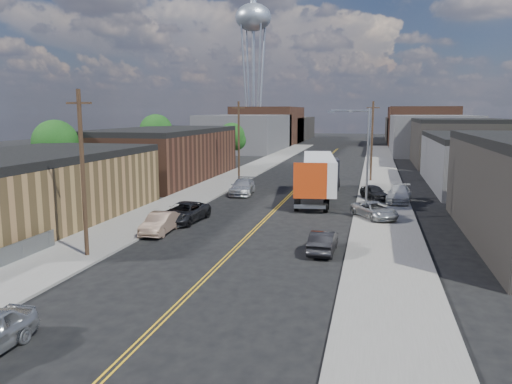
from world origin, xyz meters
The scene contains 32 objects.
ground centered at (0.00, 60.00, 0.00)m, with size 260.00×260.00×0.00m, color black.
centerline centered at (0.00, 45.00, 0.01)m, with size 0.32×120.00×0.01m, color gold.
sidewalk_left centered at (-9.50, 45.00, 0.07)m, with size 5.00×140.00×0.15m, color slate.
sidewalk_right centered at (9.50, 45.00, 0.07)m, with size 5.00×140.00×0.15m, color slate.
warehouse_tan centered at (-18.00, 18.00, 2.80)m, with size 12.00×22.00×5.60m.
warehouse_brown centered at (-18.00, 44.00, 3.30)m, with size 12.00×26.00×6.60m.
industrial_right_b centered at (22.00, 46.00, 3.05)m, with size 14.00×24.00×6.10m.
industrial_right_c centered at (22.00, 72.00, 3.80)m, with size 14.00×22.00×7.60m.
skyline_left_a centered at (-20.00, 95.00, 4.00)m, with size 16.00×30.00×8.00m, color #38373A.
skyline_right_a centered at (20.00, 95.00, 4.00)m, with size 16.00×30.00×8.00m, color #38373A.
skyline_left_b centered at (-20.00, 120.00, 5.00)m, with size 16.00×26.00×10.00m, color #44271B.
skyline_right_b centered at (20.00, 120.00, 5.00)m, with size 16.00×26.00×10.00m, color #44271B.
skyline_left_c centered at (-20.00, 140.00, 3.50)m, with size 16.00×40.00×7.00m, color black.
skyline_right_c centered at (20.00, 140.00, 3.50)m, with size 16.00×40.00×7.00m, color black.
water_tower centered at (-22.00, 110.00, 30.65)m, with size 9.00×9.00×36.90m.
streetlight_near centered at (7.60, 25.00, 5.33)m, with size 3.39×0.25×9.00m.
streetlight_far centered at (7.60, 60.00, 5.33)m, with size 3.39×0.25×9.00m.
utility_pole_left_near centered at (-8.20, 10.00, 5.14)m, with size 1.60×0.26×10.00m.
utility_pole_left_far centered at (-8.20, 45.00, 5.14)m, with size 1.60×0.26×10.00m.
utility_pole_right centered at (8.20, 48.00, 5.14)m, with size 1.60×0.26×10.00m.
tree_left_near centered at (-23.94, 30.00, 5.18)m, with size 4.85×4.76×7.91m.
tree_left_mid centered at (-23.94, 55.00, 5.48)m, with size 5.10×5.04×8.37m.
tree_left_far centered at (-13.94, 62.00, 4.57)m, with size 4.35×4.20×6.97m.
semi_truck centered at (3.25, 34.48, 2.51)m, with size 4.57×17.15×4.41m.
car_left_b centered at (-6.40, 16.60, 0.75)m, with size 1.59×4.55×1.50m, color #987963.
car_left_c centered at (-6.08, 20.53, 0.78)m, with size 2.59×5.62×1.56m, color black.
car_left_d centered at (-5.00, 34.69, 0.81)m, with size 2.28×5.60×1.62m, color #A8AAAE.
car_right_oncoming centered at (5.58, 14.29, 0.70)m, with size 1.48×4.25×1.40m, color black.
car_right_lot_a centered at (8.68, 24.89, 0.80)m, with size 2.17×4.71×1.31m, color #9DA1A2.
car_right_lot_b centered at (10.96, 33.02, 0.90)m, with size 2.11×5.20×1.51m, color #B1B1B1.
car_right_lot_c centered at (8.65, 34.00, 0.85)m, with size 1.65×4.11×1.40m, color black.
car_ahead_truck centered at (1.50, 42.00, 0.72)m, with size 2.38×5.17×1.44m, color black.
Camera 1 is at (8.43, -16.03, 8.70)m, focal length 35.00 mm.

